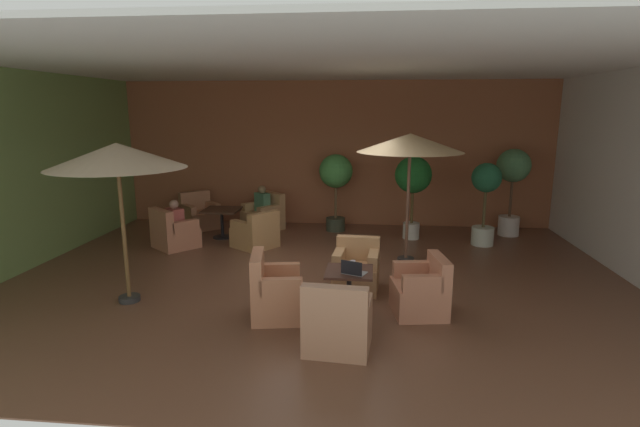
% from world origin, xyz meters
% --- Properties ---
extents(ground_plane, '(10.75, 8.38, 0.02)m').
position_xyz_m(ground_plane, '(0.00, 0.00, -0.01)').
color(ground_plane, brown).
extents(wall_back_brick, '(10.75, 0.08, 3.57)m').
position_xyz_m(wall_back_brick, '(0.00, 4.15, 1.78)').
color(wall_back_brick, '#985536').
rests_on(wall_back_brick, ground_plane).
extents(wall_left_accent, '(0.08, 8.38, 3.57)m').
position_xyz_m(wall_left_accent, '(-5.33, 0.00, 1.78)').
color(wall_left_accent, '#72934E').
rests_on(wall_left_accent, ground_plane).
extents(ceiling_slab, '(10.75, 8.38, 0.06)m').
position_xyz_m(ceiling_slab, '(0.00, 0.00, 3.60)').
color(ceiling_slab, white).
rests_on(ceiling_slab, wall_back_brick).
extents(cafe_table_front_left, '(0.66, 0.66, 0.66)m').
position_xyz_m(cafe_table_front_left, '(0.60, -1.50, 0.47)').
color(cafe_table_front_left, black).
rests_on(cafe_table_front_left, ground_plane).
extents(armchair_front_left_north, '(0.84, 0.79, 0.90)m').
position_xyz_m(armchair_front_left_north, '(0.51, -2.55, 0.32)').
color(armchair_front_left_north, '#B17A5A').
rests_on(armchair_front_left_north, ground_plane).
extents(armchair_front_left_east, '(0.81, 0.85, 0.84)m').
position_xyz_m(armchair_front_left_east, '(1.63, -1.35, 0.32)').
color(armchair_front_left_east, '#BF7657').
rests_on(armchair_front_left_east, ground_plane).
extents(armchair_front_left_south, '(0.76, 0.79, 0.82)m').
position_xyz_m(armchair_front_left_south, '(0.68, -0.47, 0.32)').
color(armchair_front_left_south, tan).
rests_on(armchair_front_left_south, ground_plane).
extents(armchair_front_left_west, '(0.82, 0.87, 0.93)m').
position_xyz_m(armchair_front_left_west, '(-0.43, -1.67, 0.34)').
color(armchair_front_left_west, '#C07954').
rests_on(armchair_front_left_west, ground_plane).
extents(cafe_table_front_right, '(0.79, 0.79, 0.66)m').
position_xyz_m(cafe_table_front_right, '(-2.45, 2.48, 0.51)').
color(cafe_table_front_right, black).
rests_on(cafe_table_front_right, ground_plane).
extents(armchair_front_right_north, '(1.11, 1.11, 0.86)m').
position_xyz_m(armchair_front_right_north, '(-3.22, 1.57, 0.31)').
color(armchair_front_right_north, '#C17656').
rests_on(armchair_front_right_north, ground_plane).
extents(armchair_front_right_east, '(1.07, 1.07, 0.80)m').
position_xyz_m(armchair_front_right_east, '(-1.50, 1.77, 0.30)').
color(armchair_front_right_east, tan).
rests_on(armchair_front_right_east, ground_plane).
extents(armchair_front_right_south, '(1.12, 1.12, 0.88)m').
position_xyz_m(armchair_front_right_south, '(-1.67, 3.37, 0.32)').
color(armchair_front_right_south, tan).
rests_on(armchair_front_right_south, ground_plane).
extents(armchair_front_right_west, '(1.11, 1.11, 0.88)m').
position_xyz_m(armchair_front_right_west, '(-3.28, 3.33, 0.32)').
color(armchair_front_right_west, '#B37654').
rests_on(armchair_front_right_west, ground_plane).
extents(patio_umbrella_tall_red, '(1.96, 1.96, 2.44)m').
position_xyz_m(patio_umbrella_tall_red, '(1.59, 1.08, 2.25)').
color(patio_umbrella_tall_red, '#2D2D2D').
rests_on(patio_umbrella_tall_red, ground_plane).
extents(patio_umbrella_center_beige, '(1.96, 1.96, 2.40)m').
position_xyz_m(patio_umbrella_center_beige, '(-2.76, -1.33, 2.20)').
color(patio_umbrella_center_beige, '#2D2D2D').
rests_on(patio_umbrella_center_beige, ground_plane).
extents(potted_tree_left_corner, '(0.80, 0.80, 1.84)m').
position_xyz_m(potted_tree_left_corner, '(0.08, 3.39, 1.30)').
color(potted_tree_left_corner, '#353A2A').
rests_on(potted_tree_left_corner, ground_plane).
extents(potted_tree_mid_left, '(0.82, 0.82, 1.86)m').
position_xyz_m(potted_tree_mid_left, '(1.84, 2.84, 1.35)').
color(potted_tree_mid_left, silver).
rests_on(potted_tree_mid_left, ground_plane).
extents(potted_tree_mid_right, '(0.62, 0.62, 1.78)m').
position_xyz_m(potted_tree_mid_right, '(3.33, 2.44, 1.13)').
color(potted_tree_mid_right, silver).
rests_on(potted_tree_mid_right, ground_plane).
extents(potted_tree_right_corner, '(0.75, 0.75, 2.00)m').
position_xyz_m(potted_tree_right_corner, '(4.12, 3.36, 1.36)').
color(potted_tree_right_corner, beige).
rests_on(potted_tree_right_corner, ground_plane).
extents(patron_blue_shirt, '(0.42, 0.40, 0.63)m').
position_xyz_m(patron_blue_shirt, '(-1.70, 3.34, 0.73)').
color(patron_blue_shirt, '#487855').
rests_on(patron_blue_shirt, ground_plane).
extents(patron_by_window, '(0.45, 0.44, 0.62)m').
position_xyz_m(patron_by_window, '(-3.19, 1.61, 0.67)').
color(patron_by_window, '#B75049').
rests_on(patron_by_window, ground_plane).
extents(iced_drink_cup, '(0.08, 0.08, 0.11)m').
position_xyz_m(iced_drink_cup, '(0.65, -1.38, 0.72)').
color(iced_drink_cup, white).
rests_on(iced_drink_cup, cafe_table_front_left).
extents(open_laptop, '(0.37, 0.33, 0.20)m').
position_xyz_m(open_laptop, '(0.66, -1.65, 0.71)').
color(open_laptop, '#9EA0A5').
rests_on(open_laptop, cafe_table_front_left).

